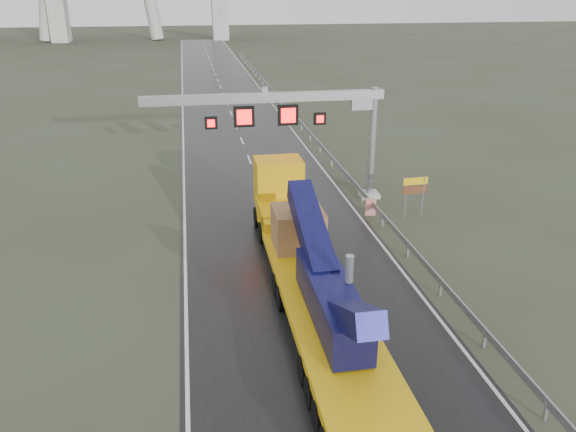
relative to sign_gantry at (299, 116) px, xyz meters
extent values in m
plane|color=#343726|center=(-2.10, -17.99, -5.61)|extent=(400.00, 400.00, 0.00)
cube|color=black|center=(-2.10, 22.01, -5.60)|extent=(11.00, 200.00, 0.02)
cube|color=#A7A7A3|center=(4.80, 0.01, -5.46)|extent=(1.20, 1.20, 0.30)
cylinder|color=#9DA0A6|center=(4.80, 0.01, -2.01)|extent=(0.48, 0.48, 7.20)
cube|color=#9DA0A6|center=(-2.10, 0.01, 1.19)|extent=(14.80, 0.55, 0.55)
cube|color=#9DA0A6|center=(4.00, 0.01, 0.69)|extent=(1.40, 0.35, 0.90)
cube|color=#9DA0A6|center=(-2.10, 0.01, 1.64)|extent=(0.35, 0.35, 0.35)
cube|color=black|center=(-3.40, -0.04, 0.09)|extent=(1.25, 0.25, 1.25)
cube|color=#FF0C0C|center=(-3.40, -0.18, 0.09)|extent=(0.90, 0.02, 0.90)
cube|color=black|center=(-0.70, -0.04, 0.09)|extent=(1.25, 0.25, 1.25)
cube|color=#FF0C0C|center=(-0.70, -0.18, 0.09)|extent=(0.90, 0.02, 0.90)
cube|color=black|center=(-5.40, -0.04, -0.21)|extent=(0.75, 0.25, 0.75)
cube|color=#FF0C0C|center=(-5.40, -0.18, -0.21)|extent=(0.54, 0.02, 0.54)
cube|color=black|center=(1.30, -0.04, -0.21)|extent=(0.75, 0.25, 0.75)
cube|color=#FF0C0C|center=(1.30, -0.18, -0.21)|extent=(0.54, 0.02, 0.54)
cube|color=gold|center=(-1.89, -14.96, -4.49)|extent=(3.02, 14.92, 0.37)
cube|color=gold|center=(-1.87, -7.07, -4.07)|extent=(2.77, 1.28, 0.53)
cube|color=gold|center=(-1.87, -5.37, -4.33)|extent=(2.78, 3.20, 1.28)
cube|color=gold|center=(-1.86, -3.45, -3.06)|extent=(2.67, 2.14, 2.77)
cube|color=black|center=(-1.86, -2.37, -2.74)|extent=(2.45, 0.06, 1.28)
cube|color=#0F0D40|center=(-1.89, -16.02, -3.48)|extent=(1.51, 6.39, 1.49)
cube|color=#0F0D40|center=(-1.88, -12.29, -2.20)|extent=(1.08, 5.87, 2.72)
cube|color=#0F0D40|center=(-1.90, -18.68, -2.52)|extent=(0.97, 4.22, 2.57)
cylinder|color=#9DA0A6|center=(-1.25, -16.02, -2.52)|extent=(0.32, 0.32, 1.70)
cube|color=#9E6D47|center=(-1.88, -9.42, -3.35)|extent=(2.35, 2.35, 1.92)
cylinder|color=black|center=(-1.90, -19.75, -5.08)|extent=(3.09, 1.07, 1.07)
cylinder|color=black|center=(-1.88, -12.29, -5.08)|extent=(3.09, 1.07, 1.07)
cylinder|color=black|center=(-1.86, -3.66, -5.03)|extent=(2.88, 1.18, 1.17)
cylinder|color=#9DA0A6|center=(5.71, -4.01, -4.31)|extent=(0.09, 0.09, 2.61)
cylinder|color=#9DA0A6|center=(6.80, -4.01, -4.31)|extent=(0.09, 0.09, 2.61)
cube|color=yellow|center=(6.25, -4.01, -3.27)|extent=(1.53, 0.12, 0.44)
cube|color=brown|center=(6.25, -4.01, -3.82)|extent=(1.53, 0.12, 0.49)
cube|color=red|center=(3.90, -3.07, -5.10)|extent=(0.67, 0.47, 1.03)
camera|label=1|loc=(-6.66, -33.61, 7.37)|focal=35.00mm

